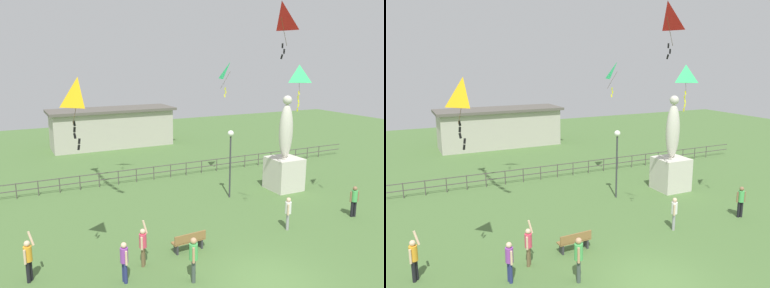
% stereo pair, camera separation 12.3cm
% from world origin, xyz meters
% --- Properties ---
extents(ground_plane, '(80.00, 80.00, 0.00)m').
position_xyz_m(ground_plane, '(0.00, 0.00, 0.00)').
color(ground_plane, '#4C7038').
extents(statue_monument, '(1.90, 1.90, 5.98)m').
position_xyz_m(statue_monument, '(7.45, 8.48, 1.75)').
color(statue_monument, beige).
rests_on(statue_monument, ground_plane).
extents(lamppost, '(0.36, 0.36, 4.10)m').
position_xyz_m(lamppost, '(3.54, 8.64, 3.01)').
color(lamppost, '#38383D').
rests_on(lamppost, ground_plane).
extents(park_bench, '(1.52, 0.49, 0.85)m').
position_xyz_m(park_bench, '(-1.61, 3.54, 0.46)').
color(park_bench, olive).
rests_on(park_bench, ground_plane).
extents(person_0, '(0.44, 0.46, 1.91)m').
position_xyz_m(person_0, '(-7.97, 3.98, 0.96)').
color(person_0, black).
rests_on(person_0, ground_plane).
extents(person_1, '(0.34, 0.40, 1.62)m').
position_xyz_m(person_1, '(3.68, 3.47, 0.93)').
color(person_1, '#99999E').
rests_on(person_1, ground_plane).
extents(person_2, '(0.41, 0.44, 1.86)m').
position_xyz_m(person_2, '(-3.79, 3.22, 0.93)').
color(person_2, brown).
rests_on(person_2, ground_plane).
extents(person_3, '(0.32, 0.49, 1.74)m').
position_xyz_m(person_3, '(-2.49, 1.32, 1.00)').
color(person_3, '#3F4C47').
rests_on(person_3, ground_plane).
extents(person_4, '(0.49, 0.31, 1.67)m').
position_xyz_m(person_4, '(7.83, 3.21, 0.96)').
color(person_4, black).
rests_on(person_4, ground_plane).
extents(person_5, '(0.30, 0.48, 1.59)m').
position_xyz_m(person_5, '(-4.81, 2.37, 0.92)').
color(person_5, navy).
rests_on(person_5, ground_plane).
extents(kite_0, '(0.93, 0.91, 2.23)m').
position_xyz_m(kite_0, '(2.09, 2.65, 9.72)').
color(kite_0, red).
extents(kite_1, '(0.83, 0.82, 2.54)m').
position_xyz_m(kite_1, '(-5.90, 3.58, 6.84)').
color(kite_1, yellow).
extents(kite_2, '(1.07, 1.09, 2.22)m').
position_xyz_m(kite_2, '(5.20, 11.57, 7.33)').
color(kite_2, '#1EB759').
extents(kite_4, '(0.99, 0.88, 2.38)m').
position_xyz_m(kite_4, '(5.90, 5.78, 7.24)').
color(kite_4, '#1EB759').
extents(waterfront_railing, '(36.02, 0.06, 0.95)m').
position_xyz_m(waterfront_railing, '(-0.41, 14.00, 0.62)').
color(waterfront_railing, '#4C4742').
rests_on(waterfront_railing, ground_plane).
extents(pavilion_building, '(11.70, 4.11, 3.64)m').
position_xyz_m(pavilion_building, '(1.02, 26.00, 1.84)').
color(pavilion_building, '#B7B2A3').
rests_on(pavilion_building, ground_plane).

